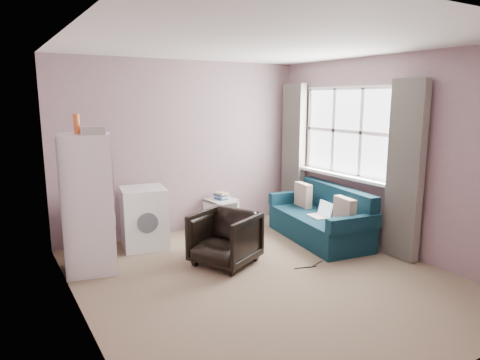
{
  "coord_description": "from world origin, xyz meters",
  "views": [
    {
      "loc": [
        -2.55,
        -3.68,
        1.95
      ],
      "look_at": [
        0.05,
        0.6,
        1.0
      ],
      "focal_mm": 32.0,
      "sensor_mm": 36.0,
      "label": 1
    }
  ],
  "objects_px": {
    "washing_machine": "(144,216)",
    "side_table": "(221,211)",
    "armchair": "(225,236)",
    "sofa": "(322,220)",
    "fridge": "(89,203)"
  },
  "relations": [
    {
      "from": "armchair",
      "to": "fridge",
      "type": "height_order",
      "value": "fridge"
    },
    {
      "from": "fridge",
      "to": "washing_machine",
      "type": "xyz_separation_m",
      "value": [
        0.78,
        0.47,
        -0.38
      ]
    },
    {
      "from": "armchair",
      "to": "sofa",
      "type": "bearing_deg",
      "value": 67.55
    },
    {
      "from": "fridge",
      "to": "washing_machine",
      "type": "bearing_deg",
      "value": 45.0
    },
    {
      "from": "fridge",
      "to": "side_table",
      "type": "bearing_deg",
      "value": 32.62
    },
    {
      "from": "armchair",
      "to": "washing_machine",
      "type": "bearing_deg",
      "value": -176.85
    },
    {
      "from": "washing_machine",
      "to": "side_table",
      "type": "height_order",
      "value": "washing_machine"
    },
    {
      "from": "armchair",
      "to": "sofa",
      "type": "xyz_separation_m",
      "value": [
        1.62,
        0.11,
        -0.08
      ]
    },
    {
      "from": "side_table",
      "to": "sofa",
      "type": "bearing_deg",
      "value": -52.12
    },
    {
      "from": "washing_machine",
      "to": "side_table",
      "type": "relative_size",
      "value": 1.45
    },
    {
      "from": "washing_machine",
      "to": "sofa",
      "type": "xyz_separation_m",
      "value": [
        2.24,
        -0.99,
        -0.15
      ]
    },
    {
      "from": "side_table",
      "to": "sofa",
      "type": "height_order",
      "value": "sofa"
    },
    {
      "from": "sofa",
      "to": "fridge",
      "type": "bearing_deg",
      "value": 178.92
    },
    {
      "from": "fridge",
      "to": "sofa",
      "type": "distance_m",
      "value": 3.11
    },
    {
      "from": "fridge",
      "to": "sofa",
      "type": "xyz_separation_m",
      "value": [
        3.02,
        -0.52,
        -0.53
      ]
    }
  ]
}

